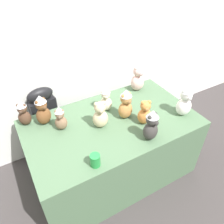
# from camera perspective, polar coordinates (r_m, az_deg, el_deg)

# --- Properties ---
(ground_plane) EXTENTS (10.00, 10.00, 0.00)m
(ground_plane) POSITION_cam_1_polar(r_m,az_deg,el_deg) (2.54, 2.93, -18.57)
(ground_plane) COLOR #3D3838
(wall_back) EXTENTS (7.00, 0.08, 2.60)m
(wall_back) POSITION_cam_1_polar(r_m,az_deg,el_deg) (2.42, -9.02, 17.82)
(wall_back) COLOR white
(wall_back) RESTS_ON ground_plane
(display_table) EXTENTS (1.66, 0.97, 0.74)m
(display_table) POSITION_cam_1_polar(r_m,az_deg,el_deg) (2.38, 0.00, -9.30)
(display_table) COLOR #4C6B4C
(display_table) RESTS_ON ground_plane
(instrument_case) EXTENTS (0.29, 0.15, 0.94)m
(instrument_case) POSITION_cam_1_polar(r_m,az_deg,el_deg) (2.62, -16.58, -2.81)
(instrument_case) COLOR black
(instrument_case) RESTS_ON ground_plane
(teddy_bear_snow) EXTENTS (0.17, 0.15, 0.34)m
(teddy_bear_snow) POSITION_cam_1_polar(r_m,az_deg,el_deg) (2.23, 18.46, 2.78)
(teddy_bear_snow) COLOR white
(teddy_bear_snow) RESTS_ON display_table
(teddy_bear_sand) EXTENTS (0.17, 0.15, 0.28)m
(teddy_bear_sand) POSITION_cam_1_polar(r_m,az_deg,el_deg) (1.99, -3.07, -0.87)
(teddy_bear_sand) COLOR #CCB78E
(teddy_bear_sand) RESTS_ON display_table
(teddy_bear_caramel) EXTENTS (0.16, 0.14, 0.32)m
(teddy_bear_caramel) POSITION_cam_1_polar(r_m,az_deg,el_deg) (2.09, 3.58, 2.02)
(teddy_bear_caramel) COLOR #B27A42
(teddy_bear_caramel) RESTS_ON display_table
(teddy_bear_blush) EXTENTS (0.16, 0.14, 0.31)m
(teddy_bear_blush) POSITION_cam_1_polar(r_m,az_deg,el_deg) (2.53, 6.71, 8.51)
(teddy_bear_blush) COLOR beige
(teddy_bear_blush) RESTS_ON display_table
(teddy_bear_cocoa) EXTENTS (0.15, 0.15, 0.26)m
(teddy_bear_cocoa) POSITION_cam_1_polar(r_m,az_deg,el_deg) (2.18, -22.03, -0.31)
(teddy_bear_cocoa) COLOR #4C3323
(teddy_bear_cocoa) RESTS_ON display_table
(teddy_bear_cream) EXTENTS (0.15, 0.14, 0.27)m
(teddy_bear_cream) POSITION_cam_1_polar(r_m,az_deg,el_deg) (2.20, -1.64, 3.38)
(teddy_bear_cream) COLOR beige
(teddy_bear_cream) RESTS_ON display_table
(teddy_bear_ginger) EXTENTS (0.16, 0.15, 0.26)m
(teddy_bear_ginger) POSITION_cam_1_polar(r_m,az_deg,el_deg) (2.06, 8.52, -0.25)
(teddy_bear_ginger) COLOR #D17F3D
(teddy_bear_ginger) RESTS_ON display_table
(teddy_bear_charcoal) EXTENTS (0.16, 0.15, 0.31)m
(teddy_bear_charcoal) POSITION_cam_1_polar(r_m,az_deg,el_deg) (1.89, 10.16, -3.44)
(teddy_bear_charcoal) COLOR #383533
(teddy_bear_charcoal) RESTS_ON display_table
(teddy_bear_chestnut) EXTENTS (0.18, 0.16, 0.31)m
(teddy_bear_chestnut) POSITION_cam_1_polar(r_m,az_deg,el_deg) (2.12, -17.63, 0.45)
(teddy_bear_chestnut) COLOR brown
(teddy_bear_chestnut) RESTS_ON display_table
(teddy_bear_mocha) EXTENTS (0.14, 0.13, 0.25)m
(teddy_bear_mocha) POSITION_cam_1_polar(r_m,az_deg,el_deg) (2.03, -13.26, -1.64)
(teddy_bear_mocha) COLOR #7F6047
(teddy_bear_mocha) RESTS_ON display_table
(party_cup_green) EXTENTS (0.08, 0.08, 0.11)m
(party_cup_green) POSITION_cam_1_polar(r_m,az_deg,el_deg) (1.73, -4.40, -12.40)
(party_cup_green) COLOR #238C3D
(party_cup_green) RESTS_ON display_table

